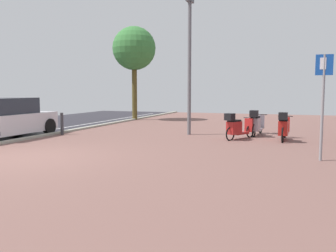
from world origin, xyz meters
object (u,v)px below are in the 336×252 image
scooter_near (284,127)px  street_tree (134,49)px  bollard_far (62,124)px  scooter_mid (237,127)px  parked_car_near (3,119)px  parking_sign (323,96)px  lamp_post (189,59)px  scooter_far (256,124)px

scooter_near → street_tree: 11.41m
street_tree → bollard_far: (0.33, -7.57, -3.71)m
scooter_near → bollard_far: bearing=-172.8°
scooter_mid → parked_car_near: bearing=-163.5°
parked_car_near → parking_sign: parking_sign is taller
scooter_near → street_tree: size_ratio=0.35×
scooter_mid → lamp_post: lamp_post is taller
street_tree → bollard_far: 8.44m
lamp_post → bollard_far: 5.61m
scooter_near → parking_sign: size_ratio=0.73×
parked_car_near → lamp_post: bearing=27.4°
scooter_near → parked_car_near: bearing=-165.3°
scooter_mid → bollard_far: size_ratio=1.87×
scooter_mid → parking_sign: 4.29m
parked_car_near → street_tree: size_ratio=0.73×
scooter_near → scooter_mid: scooter_near is taller
parking_sign → bollard_far: 9.62m
bollard_far → street_tree: bearing=92.5°
parking_sign → lamp_post: 6.22m
parking_sign → street_tree: street_tree is taller
lamp_post → street_tree: size_ratio=0.97×
street_tree → lamp_post: bearing=-49.4°
scooter_near → lamp_post: 4.40m
parking_sign → street_tree: (-9.59, 9.92, 2.55)m
scooter_far → lamp_post: 3.59m
bollard_far → scooter_far: bearing=16.6°
scooter_mid → parking_sign: size_ratio=0.62×
scooter_far → parked_car_near: parked_car_near is taller
parking_sign → scooter_near: bearing=106.0°
scooter_far → bollard_far: (-7.25, -2.16, -0.03)m
parked_car_near → lamp_post: size_ratio=0.76×
scooter_mid → parked_car_near: size_ratio=0.41×
scooter_mid → lamp_post: 3.30m
scooter_near → lamp_post: (-3.57, 0.64, 2.49)m
scooter_mid → parking_sign: (2.55, -3.25, 1.17)m
scooter_near → scooter_far: size_ratio=1.02×
scooter_far → lamp_post: (-2.54, -0.47, 2.49)m
parked_car_near → parking_sign: (10.70, -0.83, 0.90)m
scooter_mid → scooter_far: 1.37m
scooter_mid → bollard_far: (-6.70, -0.90, -0.00)m
parked_car_near → parking_sign: bearing=-4.5°
lamp_post → bollard_far: bearing=-160.3°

